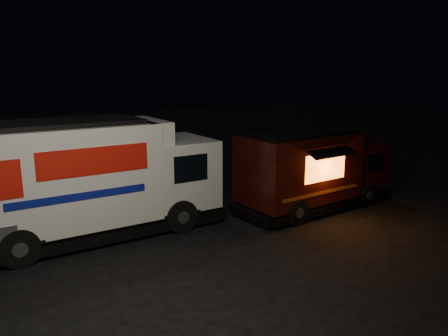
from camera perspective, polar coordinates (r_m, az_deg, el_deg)
ground at (r=11.52m, az=-2.01°, el=-10.21°), size 80.00×80.00×0.00m
white_truck at (r=12.35m, az=-16.46°, el=-1.27°), size 7.36×3.29×3.22m
red_truck at (r=14.62m, az=11.80°, el=-0.14°), size 5.87×2.98×2.61m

